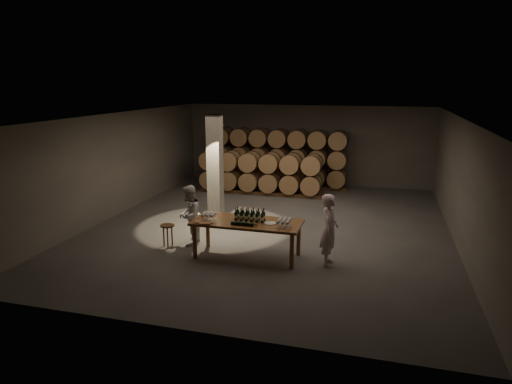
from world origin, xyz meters
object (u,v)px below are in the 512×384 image
(plate, at_px, (270,223))
(notebook_near, at_px, (205,223))
(tasting_table, at_px, (247,225))
(bottle_cluster, at_px, (250,216))
(person_man, at_px, (329,230))
(person_woman, at_px, (189,215))
(stool, at_px, (167,229))

(plate, height_order, notebook_near, notebook_near)
(tasting_table, height_order, bottle_cluster, bottle_cluster)
(tasting_table, height_order, person_man, person_man)
(person_man, bearing_deg, tasting_table, 86.90)
(tasting_table, relative_size, person_woman, 1.65)
(person_man, bearing_deg, notebook_near, 95.41)
(bottle_cluster, bearing_deg, notebook_near, -151.67)
(person_woman, bearing_deg, plate, 71.33)
(notebook_near, relative_size, person_man, 0.16)
(notebook_near, relative_size, stool, 0.45)
(bottle_cluster, distance_m, notebook_near, 1.08)
(tasting_table, height_order, stool, tasting_table)
(bottle_cluster, bearing_deg, person_woman, 167.86)
(tasting_table, relative_size, notebook_near, 9.70)
(tasting_table, height_order, person_woman, person_woman)
(stool, bearing_deg, plate, -2.40)
(bottle_cluster, xyz_separation_m, notebook_near, (-0.95, -0.51, -0.10))
(tasting_table, relative_size, person_man, 1.54)
(plate, bearing_deg, stool, 177.60)
(person_man, xyz_separation_m, person_woman, (-3.64, 0.40, -0.06))
(tasting_table, distance_m, person_man, 1.95)
(bottle_cluster, bearing_deg, person_man, -0.77)
(stool, xyz_separation_m, person_woman, (0.46, 0.35, 0.30))
(tasting_table, relative_size, bottle_cluster, 3.56)
(stool, distance_m, person_man, 4.11)
(person_man, bearing_deg, plate, 88.49)
(stool, xyz_separation_m, person_man, (4.10, -0.05, 0.35))
(plate, bearing_deg, person_woman, 168.37)
(tasting_table, relative_size, plate, 9.17)
(plate, xyz_separation_m, person_man, (1.37, 0.07, -0.06))
(bottle_cluster, height_order, plate, bottle_cluster)
(stool, bearing_deg, person_woman, 37.46)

